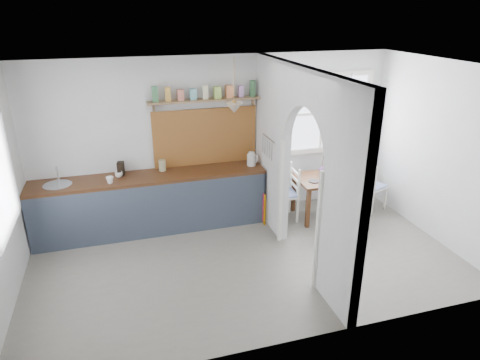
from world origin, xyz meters
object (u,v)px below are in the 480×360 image
object	(u,v)px
chair_right	(372,185)
dining_table	(328,196)
vase	(324,169)
kettle	(251,159)
chair_left	(283,193)

from	to	relation	value
chair_right	dining_table	bearing A→B (deg)	72.35
vase	chair_right	bearing A→B (deg)	-8.24
dining_table	kettle	size ratio (longest dim) A/B	4.93
dining_table	kettle	bearing A→B (deg)	166.53
dining_table	vase	bearing A→B (deg)	102.67
vase	chair_left	bearing A→B (deg)	-175.44
kettle	vase	size ratio (longest dim) A/B	1.24
chair_right	vase	world-z (taller)	vase
chair_left	vase	size ratio (longest dim) A/B	5.06
kettle	vase	world-z (taller)	kettle
dining_table	chair_right	xyz separation A→B (m)	(0.83, 0.03, 0.09)
chair_left	kettle	distance (m)	0.77
dining_table	kettle	world-z (taller)	kettle
chair_right	kettle	bearing A→B (deg)	61.59
chair_right	kettle	size ratio (longest dim) A/B	3.87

